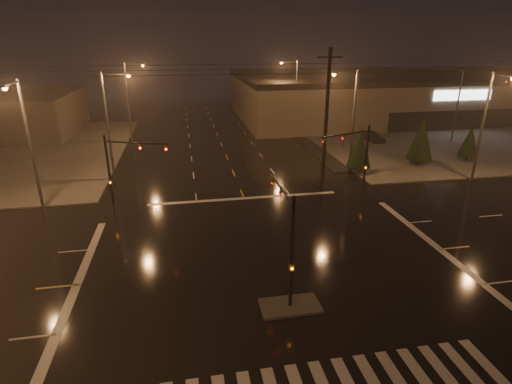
% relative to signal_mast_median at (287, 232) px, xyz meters
% --- Properties ---
extents(ground, '(140.00, 140.00, 0.00)m').
position_rel_signal_mast_median_xyz_m(ground, '(-0.00, 3.07, -3.75)').
color(ground, black).
rests_on(ground, ground).
extents(sidewalk_ne, '(36.00, 36.00, 0.12)m').
position_rel_signal_mast_median_xyz_m(sidewalk_ne, '(30.00, 33.07, -3.69)').
color(sidewalk_ne, '#43403B').
rests_on(sidewalk_ne, ground).
extents(median_island, '(3.00, 1.60, 0.15)m').
position_rel_signal_mast_median_xyz_m(median_island, '(-0.00, -0.93, -3.68)').
color(median_island, '#43403B').
rests_on(median_island, ground).
extents(stop_bar_far, '(16.00, 0.50, 0.01)m').
position_rel_signal_mast_median_xyz_m(stop_bar_far, '(-0.00, 14.07, -3.75)').
color(stop_bar_far, beige).
rests_on(stop_bar_far, ground).
extents(parking_lot, '(50.00, 24.00, 0.08)m').
position_rel_signal_mast_median_xyz_m(parking_lot, '(35.00, 31.07, -3.71)').
color(parking_lot, black).
rests_on(parking_lot, ground).
extents(retail_building, '(60.20, 28.30, 7.20)m').
position_rel_signal_mast_median_xyz_m(retail_building, '(35.00, 49.06, 0.09)').
color(retail_building, brown).
rests_on(retail_building, ground).
extents(signal_mast_median, '(0.25, 4.59, 6.00)m').
position_rel_signal_mast_median_xyz_m(signal_mast_median, '(0.00, 0.00, 0.00)').
color(signal_mast_median, black).
rests_on(signal_mast_median, ground).
extents(signal_mast_ne, '(4.84, 1.86, 6.00)m').
position_rel_signal_mast_median_xyz_m(signal_mast_ne, '(9.50, 13.21, 0.04)').
color(signal_mast_ne, black).
rests_on(signal_mast_ne, ground).
extents(signal_mast_nw, '(4.84, 1.86, 6.00)m').
position_rel_signal_mast_median_xyz_m(signal_mast_nw, '(-9.50, 13.21, 0.04)').
color(signal_mast_nw, black).
rests_on(signal_mast_nw, ground).
extents(streetlight_1, '(2.77, 0.32, 10.00)m').
position_rel_signal_mast_median_xyz_m(streetlight_1, '(-11.18, 21.07, 2.05)').
color(streetlight_1, '#38383A').
rests_on(streetlight_1, ground).
extents(streetlight_2, '(2.77, 0.32, 10.00)m').
position_rel_signal_mast_median_xyz_m(streetlight_2, '(-11.18, 37.07, 2.05)').
color(streetlight_2, '#38383A').
rests_on(streetlight_2, ground).
extents(streetlight_3, '(2.77, 0.32, 10.00)m').
position_rel_signal_mast_median_xyz_m(streetlight_3, '(11.18, 19.07, 2.05)').
color(streetlight_3, '#38383A').
rests_on(streetlight_3, ground).
extents(streetlight_4, '(2.77, 0.32, 10.00)m').
position_rel_signal_mast_median_xyz_m(streetlight_4, '(11.18, 39.07, 2.05)').
color(streetlight_4, '#38383A').
rests_on(streetlight_4, ground).
extents(streetlight_5, '(0.32, 2.77, 10.00)m').
position_rel_signal_mast_median_xyz_m(streetlight_5, '(-16.00, 14.26, 2.05)').
color(streetlight_5, '#38383A').
rests_on(streetlight_5, ground).
extents(streetlight_6, '(0.32, 2.77, 10.00)m').
position_rel_signal_mast_median_xyz_m(streetlight_6, '(22.00, 14.26, 2.05)').
color(streetlight_6, '#38383A').
rests_on(streetlight_6, ground).
extents(utility_pole_1, '(2.20, 0.32, 12.00)m').
position_rel_signal_mast_median_xyz_m(utility_pole_1, '(8.00, 17.07, 2.38)').
color(utility_pole_1, black).
rests_on(utility_pole_1, ground).
extents(conifer_0, '(2.45, 2.45, 4.52)m').
position_rel_signal_mast_median_xyz_m(conifer_0, '(12.32, 18.85, -1.14)').
color(conifer_0, black).
rests_on(conifer_0, ground).
extents(conifer_1, '(2.71, 2.71, 4.93)m').
position_rel_signal_mast_median_xyz_m(conifer_1, '(19.81, 20.25, -0.94)').
color(conifer_1, black).
rests_on(conifer_1, ground).
extents(conifer_2, '(2.09, 2.09, 3.96)m').
position_rel_signal_mast_median_xyz_m(conifer_2, '(25.79, 20.45, -1.42)').
color(conifer_2, black).
rests_on(conifer_2, ground).
extents(car_parked, '(2.51, 4.52, 1.45)m').
position_rel_signal_mast_median_xyz_m(car_parked, '(19.69, 31.10, -3.02)').
color(car_parked, black).
rests_on(car_parked, ground).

